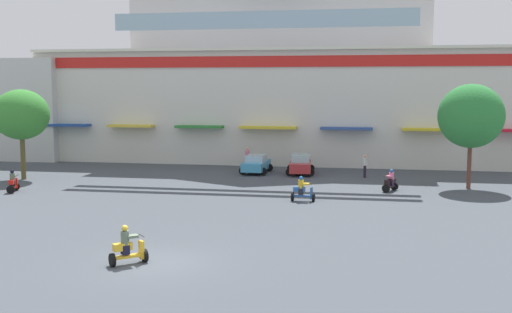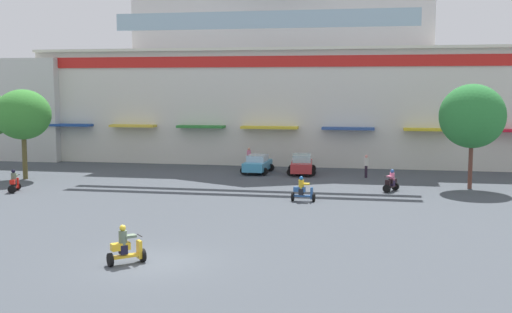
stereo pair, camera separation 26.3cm
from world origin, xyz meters
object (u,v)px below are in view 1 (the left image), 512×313
parked_car_1 (300,164)px  parked_car_0 (256,164)px  pedestrian_0 (247,156)px  plaza_tree_1 (471,116)px  scooter_rider_0 (390,182)px  scooter_rider_2 (128,248)px  scooter_rider_3 (303,191)px  plaza_tree_2 (21,115)px  scooter_rider_4 (13,183)px  pedestrian_1 (365,165)px

parked_car_1 → parked_car_0: bearing=-179.4°
pedestrian_0 → plaza_tree_1: bearing=-25.1°
parked_car_0 → scooter_rider_0: 12.33m
scooter_rider_2 → pedestrian_0: 29.12m
plaza_tree_1 → scooter_rider_3: 13.14m
plaza_tree_1 → parked_car_1: size_ratio=1.72×
scooter_rider_0 → scooter_rider_2: size_ratio=0.93×
plaza_tree_2 → scooter_rider_4: 7.14m
scooter_rider_3 → parked_car_1: bearing=96.9°
scooter_rider_0 → scooter_rider_4: (-24.09, -4.72, 0.02)m
parked_car_0 → scooter_rider_3: 12.52m
parked_car_1 → pedestrian_1: 5.08m
parked_car_1 → pedestrian_0: 5.66m
plaza_tree_1 → parked_car_1: plaza_tree_1 is taller
plaza_tree_1 → plaza_tree_2: 31.72m
parked_car_0 → pedestrian_1: size_ratio=2.28×
parked_car_1 → scooter_rider_0: size_ratio=2.79×
parked_car_1 → scooter_rider_0: (6.68, -6.99, -0.17)m
scooter_rider_0 → pedestrian_0: 15.21m
plaza_tree_2 → pedestrian_1: (24.76, 5.34, -3.76)m
parked_car_0 → scooter_rider_3: bearing=-66.9°
parked_car_1 → scooter_rider_2: bearing=-98.3°
scooter_rider_2 → plaza_tree_2: bearing=129.0°
plaza_tree_2 → pedestrian_0: 18.08m
parked_car_0 → pedestrian_0: (-1.30, 3.02, 0.25)m
scooter_rider_4 → parked_car_1: bearing=33.9°
plaza_tree_1 → scooter_rider_0: 7.05m
scooter_rider_4 → pedestrian_0: bearing=49.4°
pedestrian_0 → scooter_rider_2: bearing=-88.0°
scooter_rider_2 → pedestrian_0: size_ratio=0.92×
plaza_tree_2 → scooter_rider_3: 22.21m
scooter_rider_2 → pedestrian_0: pedestrian_0 is taller
plaza_tree_2 → scooter_rider_3: bearing=-13.7°
scooter_rider_4 → pedestrian_1: bearing=25.5°
plaza_tree_2 → scooter_rider_0: (26.48, -0.60, -4.15)m
scooter_rider_0 → parked_car_0: bearing=145.7°
parked_car_1 → scooter_rider_4: size_ratio=2.73×
scooter_rider_3 → scooter_rider_4: size_ratio=1.02×
plaza_tree_1 → plaza_tree_2: plaza_tree_1 is taller
plaza_tree_2 → parked_car_0: size_ratio=1.68×
pedestrian_0 → scooter_rider_4: bearing=-130.6°
scooter_rider_2 → pedestrian_0: bearing=92.0°
scooter_rider_0 → scooter_rider_4: scooter_rider_4 is taller
plaza_tree_1 → scooter_rider_3: size_ratio=4.63×
scooter_rider_0 → scooter_rider_2: bearing=-118.7°
parked_car_0 → pedestrian_1: 8.53m
parked_car_0 → scooter_rider_3: (4.91, -11.52, -0.10)m
scooter_rider_2 → parked_car_1: bearing=81.7°
plaza_tree_1 → parked_car_0: bearing=162.7°
plaza_tree_1 → scooter_rider_3: (-10.47, -6.71, -4.23)m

